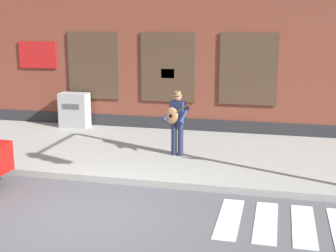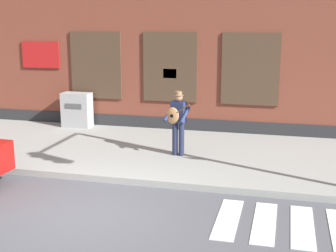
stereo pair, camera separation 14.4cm
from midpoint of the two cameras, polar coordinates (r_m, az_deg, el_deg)
name	(u,v)px [view 1 (the left image)]	position (r m, az deg, el deg)	size (l,w,h in m)	color
ground_plane	(87,213)	(9.50, -10.23, -10.34)	(160.00, 160.00, 0.00)	#4C4C51
sidewalk	(147,151)	(13.21, -2.91, -3.12)	(28.00, 5.10, 0.16)	gray
building_backdrop	(181,36)	(17.12, 1.35, 10.87)	(28.00, 4.06, 6.26)	brown
busker	(177,119)	(12.31, 0.71, 0.83)	(0.72, 0.63, 1.73)	#1E233D
utility_box	(75,110)	(16.07, -11.58, 1.92)	(0.97, 0.54, 1.16)	#9E9E9E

